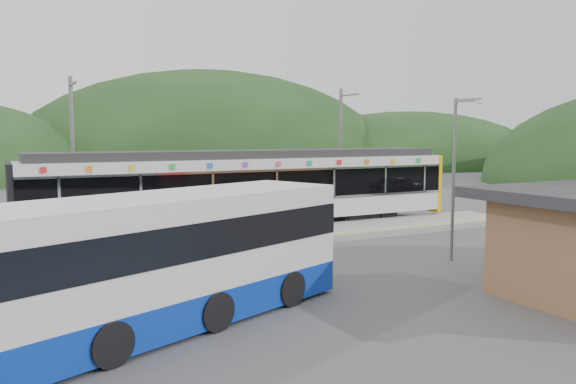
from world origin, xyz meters
name	(u,v)px	position (x,y,z in m)	size (l,w,h in m)	color
ground	(308,256)	(0.00, 0.00, 0.00)	(120.00, 120.00, 0.00)	#4C4C4F
hills	(362,224)	(6.19, 5.29, 0.00)	(146.00, 149.00, 26.00)	#1E3D19
platform	(269,238)	(0.00, 3.30, 0.15)	(26.00, 3.20, 0.30)	#9E9E99
yellow_line	(283,239)	(0.00, 2.00, 0.30)	(26.00, 0.10, 0.01)	yellow
train	(253,187)	(0.49, 6.00, 2.06)	(20.44, 3.01, 3.74)	black
catenary_mast_west	(73,153)	(-7.00, 8.56, 3.65)	(0.18, 1.80, 7.00)	slate
catenary_mast_east	(341,150)	(7.00, 8.56, 3.65)	(0.18, 1.80, 7.00)	slate
bus	(134,269)	(-7.50, -5.31, 1.48)	(11.43, 6.39, 3.06)	#0B33B3
lamp_post	(456,164)	(4.16, -3.12, 3.43)	(0.43, 1.06, 5.73)	slate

